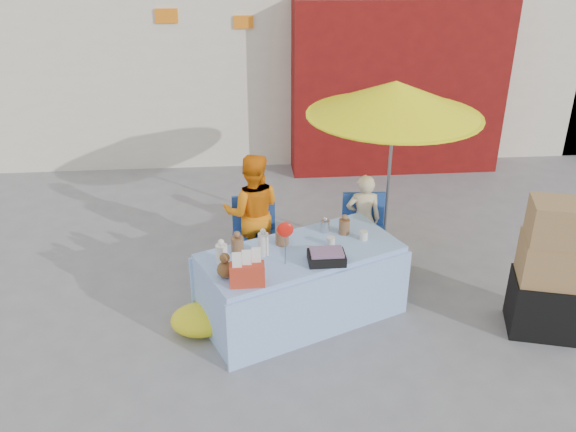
{
  "coord_description": "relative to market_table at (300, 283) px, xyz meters",
  "views": [
    {
      "loc": [
        -0.24,
        -4.73,
        3.66
      ],
      "look_at": [
        0.22,
        0.6,
        1.0
      ],
      "focal_mm": 38.0,
      "sensor_mm": 36.0,
      "label": 1
    }
  ],
  "objects": [
    {
      "name": "ground",
      "position": [
        -0.32,
        -0.33,
        -0.39
      ],
      "size": [
        80.0,
        80.0,
        0.0
      ],
      "primitive_type": "plane",
      "color": "slate",
      "rests_on": "ground"
    },
    {
      "name": "market_table",
      "position": [
        0.0,
        0.0,
        0.0
      ],
      "size": [
        2.17,
        1.62,
        1.19
      ],
      "rotation": [
        0.0,
        0.0,
        0.41
      ],
      "color": "#97C5F3",
      "rests_on": "ground"
    },
    {
      "name": "chair_left",
      "position": [
        -0.43,
        0.88,
        -0.13
      ],
      "size": [
        0.51,
        0.5,
        0.85
      ],
      "rotation": [
        0.0,
        0.0,
        -0.06
      ],
      "color": "#204596",
      "rests_on": "ground"
    },
    {
      "name": "chair_right",
      "position": [
        0.82,
        0.88,
        -0.13
      ],
      "size": [
        0.51,
        0.5,
        0.85
      ],
      "rotation": [
        0.0,
        0.0,
        -0.06
      ],
      "color": "#204596",
      "rests_on": "ground"
    },
    {
      "name": "vendor_orange",
      "position": [
        -0.43,
        1.02,
        0.3
      ],
      "size": [
        0.69,
        0.56,
        1.37
      ],
      "primitive_type": "imported",
      "rotation": [
        0.0,
        0.0,
        3.09
      ],
      "color": "orange",
      "rests_on": "ground"
    },
    {
      "name": "vendor_beige",
      "position": [
        0.82,
        1.02,
        0.16
      ],
      "size": [
        0.41,
        0.28,
        1.09
      ],
      "primitive_type": "imported",
      "rotation": [
        0.0,
        0.0,
        3.09
      ],
      "color": "beige",
      "rests_on": "ground"
    },
    {
      "name": "umbrella",
      "position": [
        1.12,
        1.17,
        1.5
      ],
      "size": [
        1.9,
        1.9,
        2.09
      ],
      "color": "gray",
      "rests_on": "ground"
    },
    {
      "name": "box_stack",
      "position": [
        2.31,
        -0.42,
        0.25
      ],
      "size": [
        0.74,
        0.66,
        1.38
      ],
      "rotation": [
        0.0,
        0.0,
        -0.28
      ],
      "color": "black",
      "rests_on": "ground"
    },
    {
      "name": "tarp_bundle",
      "position": [
        -0.98,
        -0.17,
        -0.25
      ],
      "size": [
        0.7,
        0.61,
        0.27
      ],
      "primitive_type": "ellipsoid",
      "rotation": [
        0.0,
        0.0,
        0.26
      ],
      "color": "yellow",
      "rests_on": "ground"
    }
  ]
}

